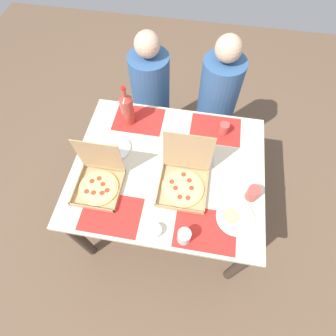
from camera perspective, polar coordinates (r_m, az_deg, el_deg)
ground_plane at (r=2.45m, az=-0.00°, el=-9.15°), size 6.00×6.00×0.00m
dining_table at (r=1.85m, az=-0.00°, el=-1.87°), size 1.26×1.04×0.78m
placemat_near_left at (r=1.64m, az=-12.21°, el=-9.68°), size 0.36×0.26×0.00m
placemat_near_right at (r=1.59m, az=8.05°, el=-13.04°), size 0.36×0.26×0.00m
placemat_far_left at (r=1.99m, az=-6.35°, el=10.39°), size 0.36×0.26×0.00m
placemat_far_right at (r=1.95m, az=10.21°, el=8.16°), size 0.36×0.26×0.00m
pizza_box_corner_right at (r=1.64m, az=3.42°, el=-2.60°), size 0.30×0.33×0.34m
pizza_box_corner_left at (r=1.70m, az=-14.74°, el=-2.72°), size 0.28×0.29×0.32m
plate_far_right at (r=1.64m, az=14.22°, el=-10.38°), size 0.23×0.23×0.03m
plate_middle at (r=1.85m, az=-11.36°, el=4.23°), size 0.21×0.21×0.03m
soda_bottle at (r=1.89m, az=-8.83°, el=12.61°), size 0.09×0.09×0.32m
cup_spare at (r=1.51m, az=3.50°, el=-14.55°), size 0.07×0.07×0.11m
cup_dark at (r=1.68m, az=17.85°, el=-5.21°), size 0.08×0.08×0.10m
cup_clear_left at (r=1.80m, az=0.75°, el=5.95°), size 0.07×0.07×0.10m
cup_clear_right at (r=1.91m, az=11.98°, el=8.34°), size 0.07×0.07×0.09m
condiment_bowl at (r=1.55m, az=-2.82°, el=-13.40°), size 0.07×0.07×0.05m
knife_by_far_left at (r=1.82m, az=9.52°, el=3.09°), size 0.05×0.21×0.00m
diner_left_seat at (r=2.43m, az=-3.59°, el=14.08°), size 0.32×0.32×1.21m
diner_right_seat at (r=2.38m, az=10.17°, el=12.53°), size 0.32×0.32×1.24m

